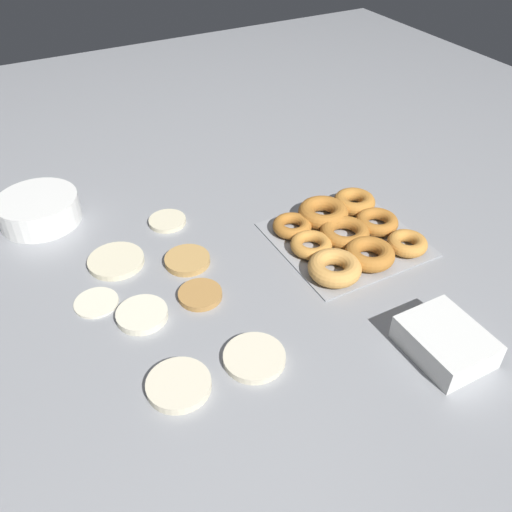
# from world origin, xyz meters

# --- Properties ---
(ground_plane) EXTENTS (3.00, 3.00, 0.00)m
(ground_plane) POSITION_xyz_m (0.00, 0.00, 0.00)
(ground_plane) COLOR gray
(pancake_0) EXTENTS (0.10, 0.10, 0.01)m
(pancake_0) POSITION_xyz_m (-0.02, 0.15, 0.01)
(pancake_0) COLOR silver
(pancake_0) RESTS_ON ground_plane
(pancake_1) EXTENTS (0.12, 0.12, 0.01)m
(pancake_1) POSITION_xyz_m (0.16, 0.15, 0.01)
(pancake_1) COLOR beige
(pancake_1) RESTS_ON ground_plane
(pancake_2) EXTENTS (0.08, 0.08, 0.01)m
(pancake_2) POSITION_xyz_m (0.06, 0.22, 0.00)
(pancake_2) COLOR silver
(pancake_2) RESTS_ON ground_plane
(pancake_3) EXTENTS (0.11, 0.11, 0.01)m
(pancake_3) POSITION_xyz_m (-0.21, 0.01, 0.01)
(pancake_3) COLOR beige
(pancake_3) RESTS_ON ground_plane
(pancake_4) EXTENTS (0.08, 0.08, 0.01)m
(pancake_4) POSITION_xyz_m (0.24, 0.00, 0.01)
(pancake_4) COLOR beige
(pancake_4) RESTS_ON ground_plane
(pancake_5) EXTENTS (0.11, 0.11, 0.01)m
(pancake_5) POSITION_xyz_m (-0.20, 0.15, 0.01)
(pancake_5) COLOR beige
(pancake_5) RESTS_ON ground_plane
(pancake_6) EXTENTS (0.09, 0.09, 0.01)m
(pancake_6) POSITION_xyz_m (0.09, 0.01, 0.01)
(pancake_6) COLOR tan
(pancake_6) RESTS_ON ground_plane
(pancake_7) EXTENTS (0.09, 0.09, 0.01)m
(pancake_7) POSITION_xyz_m (-0.02, 0.03, 0.01)
(pancake_7) COLOR #B27F42
(pancake_7) RESTS_ON ground_plane
(donut_tray) EXTENTS (0.29, 0.30, 0.04)m
(donut_tray) POSITION_xyz_m (-0.00, -0.32, 0.02)
(donut_tray) COLOR #93969B
(donut_tray) RESTS_ON ground_plane
(batter_bowl) EXTENTS (0.18, 0.18, 0.06)m
(batter_bowl) POSITION_xyz_m (0.39, 0.25, 0.03)
(batter_bowl) COLOR white
(batter_bowl) RESTS_ON ground_plane
(container_stack) EXTENTS (0.15, 0.12, 0.05)m
(container_stack) POSITION_xyz_m (-0.34, -0.28, 0.02)
(container_stack) COLOR white
(container_stack) RESTS_ON ground_plane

